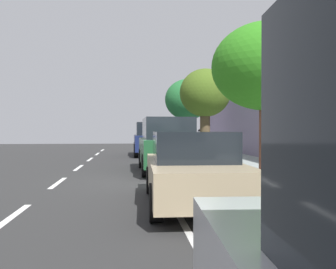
{
  "coord_description": "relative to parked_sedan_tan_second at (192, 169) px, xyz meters",
  "views": [
    {
      "loc": [
        -0.77,
        -11.22,
        1.56
      ],
      "look_at": [
        1.08,
        6.34,
        1.32
      ],
      "focal_mm": 38.47,
      "sensor_mm": 36.0,
      "label": 1
    }
  ],
  "objects": [
    {
      "name": "ground",
      "position": [
        -0.51,
        3.84,
        -0.75
      ],
      "size": [
        58.65,
        58.65,
        0.0
      ],
      "primitive_type": "plane",
      "color": "#2B2B2B"
    },
    {
      "name": "sidewalk",
      "position": [
        3.18,
        3.84,
        -0.67
      ],
      "size": [
        4.05,
        36.66,
        0.16
      ],
      "primitive_type": "cube",
      "color": "#97A19E",
      "rests_on": "ground"
    },
    {
      "name": "curb_edge",
      "position": [
        1.07,
        3.84,
        -0.67
      ],
      "size": [
        0.16,
        36.66,
        0.16
      ],
      "primitive_type": "cube",
      "color": "gray",
      "rests_on": "ground"
    },
    {
      "name": "lane_stripe_centre",
      "position": [
        -3.38,
        3.41,
        -0.75
      ],
      "size": [
        0.14,
        35.8,
        0.01
      ],
      "color": "white",
      "rests_on": "ground"
    },
    {
      "name": "lane_stripe_bike_edge",
      "position": [
        -0.4,
        3.84,
        -0.75
      ],
      "size": [
        0.12,
        36.66,
        0.01
      ],
      "primitive_type": "cube",
      "color": "white",
      "rests_on": "ground"
    },
    {
      "name": "building_facade",
      "position": [
        5.46,
        3.84,
        1.64
      ],
      "size": [
        0.5,
        36.66,
        4.79
      ],
      "primitive_type": "cube",
      "color": "slate",
      "rests_on": "ground"
    },
    {
      "name": "parked_sedan_tan_second",
      "position": [
        0.0,
        0.0,
        0.0
      ],
      "size": [
        1.93,
        4.45,
        1.52
      ],
      "color": "tan",
      "rests_on": "ground"
    },
    {
      "name": "parked_suv_green_mid",
      "position": [
        0.07,
        5.87,
        0.27
      ],
      "size": [
        1.99,
        4.71,
        1.99
      ],
      "color": "#1E512D",
      "rests_on": "ground"
    },
    {
      "name": "parked_suv_dark_blue_far",
      "position": [
        -0.08,
        14.22,
        0.27
      ],
      "size": [
        1.98,
        4.71,
        1.99
      ],
      "color": "navy",
      "rests_on": "ground"
    },
    {
      "name": "bicycle_at_curb",
      "position": [
        0.61,
        10.13,
        -0.36
      ],
      "size": [
        1.61,
        0.82,
        0.79
      ],
      "color": "black",
      "rests_on": "ground"
    },
    {
      "name": "cyclist_with_backpack",
      "position": [
        0.84,
        9.68,
        0.22
      ],
      "size": [
        0.49,
        0.6,
        1.61
      ],
      "color": "#C6B284",
      "rests_on": "ground"
    },
    {
      "name": "street_tree_mid_block",
      "position": [
        2.13,
        1.4,
        2.38
      ],
      "size": [
        2.72,
        2.72,
        4.1
      ],
      "color": "brown",
      "rests_on": "sidewalk"
    },
    {
      "name": "street_tree_far_end",
      "position": [
        2.13,
        8.78,
        2.42
      ],
      "size": [
        2.32,
        2.32,
        4.18
      ],
      "color": "brown",
      "rests_on": "sidewalk"
    },
    {
      "name": "street_tree_corner",
      "position": [
        2.13,
        13.8,
        2.57
      ],
      "size": [
        2.7,
        2.7,
        4.41
      ],
      "color": "brown",
      "rests_on": "sidewalk"
    },
    {
      "name": "pedestrian_on_phone",
      "position": [
        3.24,
        14.89,
        0.35
      ],
      "size": [
        0.48,
        0.46,
        1.67
      ],
      "color": "black",
      "rests_on": "sidewalk"
    }
  ]
}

